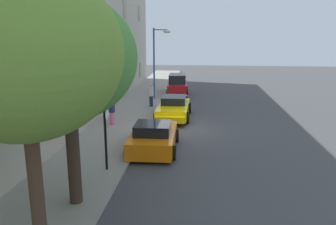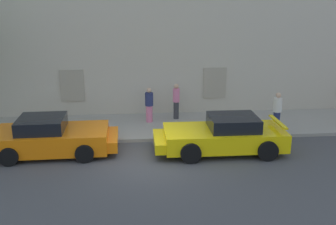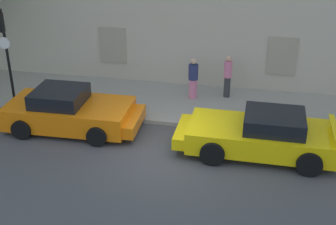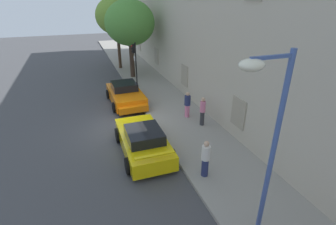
{
  "view_description": "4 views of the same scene",
  "coord_description": "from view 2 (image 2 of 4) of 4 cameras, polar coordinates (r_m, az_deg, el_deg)",
  "views": [
    {
      "loc": [
        -18.81,
        -1.15,
        5.46
      ],
      "look_at": [
        0.77,
        0.77,
        0.81
      ],
      "focal_mm": 36.1,
      "sensor_mm": 36.0,
      "label": 1
    },
    {
      "loc": [
        -0.52,
        -12.67,
        5.55
      ],
      "look_at": [
        0.84,
        2.22,
        1.09
      ],
      "focal_mm": 41.27,
      "sensor_mm": 36.0,
      "label": 2
    },
    {
      "loc": [
        2.4,
        -11.85,
        7.24
      ],
      "look_at": [
        -0.31,
        1.56,
        0.63
      ],
      "focal_mm": 48.71,
      "sensor_mm": 36.0,
      "label": 3
    },
    {
      "loc": [
        12.99,
        -1.79,
        6.92
      ],
      "look_at": [
        1.1,
        2.47,
        1.07
      ],
      "focal_mm": 27.37,
      "sensor_mm": 36.0,
      "label": 4
    }
  ],
  "objects": [
    {
      "name": "ground_plane",
      "position": [
        13.84,
        -2.65,
        -7.06
      ],
      "size": [
        80.0,
        80.0,
        0.0
      ],
      "primitive_type": "plane",
      "color": "#444447"
    },
    {
      "name": "sportscar_red_lead",
      "position": [
        14.86,
        -16.26,
        -3.55
      ],
      "size": [
        4.52,
        2.33,
        1.38
      ],
      "color": "orange",
      "rests_on": "ground"
    },
    {
      "name": "pedestrian_admiring",
      "position": [
        17.77,
        1.22,
        1.76
      ],
      "size": [
        0.38,
        0.38,
        1.65
      ],
      "color": "#333338",
      "rests_on": "sidewalk"
    },
    {
      "name": "pedestrian_strolling",
      "position": [
        16.94,
        15.82,
        0.24
      ],
      "size": [
        0.47,
        0.47,
        1.62
      ],
      "color": "navy",
      "rests_on": "sidewalk"
    },
    {
      "name": "sportscar_yellow_flank",
      "position": [
        14.5,
        7.68,
        -3.41
      ],
      "size": [
        4.84,
        2.22,
        1.37
      ],
      "color": "yellow",
      "rests_on": "ground"
    },
    {
      "name": "sidewalk",
      "position": [
        17.16,
        -3.21,
        -2.05
      ],
      "size": [
        60.0,
        3.55,
        0.14
      ],
      "primitive_type": "cube",
      "color": "gray",
      "rests_on": "ground"
    },
    {
      "name": "pedestrian_bystander",
      "position": [
        17.34,
        -2.8,
        1.15
      ],
      "size": [
        0.48,
        0.48,
        1.58
      ],
      "color": "pink",
      "rests_on": "sidewalk"
    }
  ]
}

